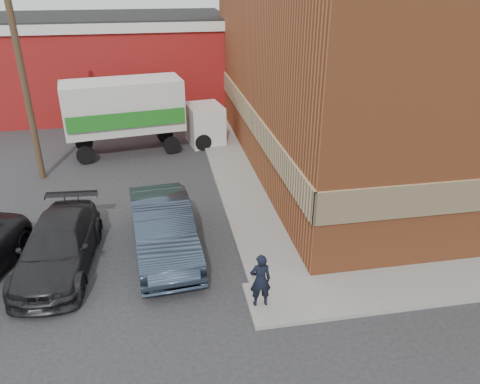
{
  "coord_description": "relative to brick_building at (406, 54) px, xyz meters",
  "views": [
    {
      "loc": [
        -2.47,
        -10.52,
        8.11
      ],
      "look_at": [
        -0.12,
        2.38,
        1.81
      ],
      "focal_mm": 35.0,
      "sensor_mm": 36.0,
      "label": 1
    }
  ],
  "objects": [
    {
      "name": "suv_b",
      "position": [
        -14.14,
        -7.06,
        -3.97
      ],
      "size": [
        2.31,
        5.03,
        1.42
      ],
      "primitive_type": "imported",
      "rotation": [
        0.0,
        0.0,
        -0.07
      ],
      "color": "black",
      "rests_on": "ground"
    },
    {
      "name": "man",
      "position": [
        -8.7,
        -9.95,
        -3.8
      ],
      "size": [
        0.56,
        0.38,
        1.53
      ],
      "primitive_type": "imported",
      "rotation": [
        0.0,
        0.0,
        3.12
      ],
      "color": "black",
      "rests_on": "sidewalk_south"
    },
    {
      "name": "ground",
      "position": [
        -8.5,
        -9.0,
        -4.68
      ],
      "size": [
        90.0,
        90.0,
        0.0
      ],
      "primitive_type": "plane",
      "color": "#28282B",
      "rests_on": "ground"
    },
    {
      "name": "sidewalk_west",
      "position": [
        -7.9,
        0.0,
        -4.62
      ],
      "size": [
        1.8,
        18.0,
        0.12
      ],
      "primitive_type": "cube",
      "color": "gray",
      "rests_on": "ground"
    },
    {
      "name": "sedan",
      "position": [
        -11.06,
        -6.77,
        -3.84
      ],
      "size": [
        2.21,
        5.26,
        1.69
      ],
      "primitive_type": "imported",
      "rotation": [
        0.0,
        0.0,
        0.08
      ],
      "color": "#283444",
      "rests_on": "ground"
    },
    {
      "name": "box_truck",
      "position": [
        -11.82,
        2.61,
        -2.68
      ],
      "size": [
        7.28,
        3.13,
        3.48
      ],
      "rotation": [
        0.0,
        0.0,
        0.15
      ],
      "color": "silver",
      "rests_on": "ground"
    },
    {
      "name": "utility_pole",
      "position": [
        -16.0,
        0.0,
        0.06
      ],
      "size": [
        2.0,
        0.26,
        9.0
      ],
      "color": "#4D3926",
      "rests_on": "ground"
    },
    {
      "name": "brick_building",
      "position": [
        0.0,
        0.0,
        0.0
      ],
      "size": [
        14.25,
        18.25,
        9.36
      ],
      "color": "#9E4F28",
      "rests_on": "ground"
    },
    {
      "name": "warehouse",
      "position": [
        -14.5,
        11.0,
        -1.87
      ],
      "size": [
        16.3,
        8.3,
        5.6
      ],
      "color": "maroon",
      "rests_on": "ground"
    }
  ]
}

